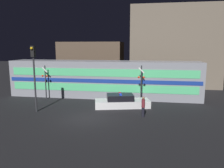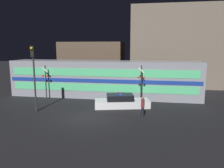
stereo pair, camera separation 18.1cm
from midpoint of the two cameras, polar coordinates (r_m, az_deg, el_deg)
ground_plane at (r=17.37m, az=-6.23°, el=-8.72°), size 120.00×120.00×0.00m
train at (r=23.92m, az=-1.99°, el=1.32°), size 20.52×2.93×3.96m
police_car at (r=20.12m, az=2.75°, el=-4.67°), size 5.23×2.89×1.30m
pedestrian at (r=17.40m, az=8.33°, el=-5.85°), size 0.27×0.27×1.63m
crossing_signal_near at (r=21.06m, az=7.85°, el=0.42°), size 0.67×0.28×3.72m
crossing_signal_far at (r=23.83m, az=-16.75°, el=0.97°), size 0.67×0.28×3.55m
traffic_light_corner at (r=19.20m, az=-19.51°, el=3.99°), size 0.30×0.46×5.54m
building_left at (r=33.19m, az=-4.95°, el=5.54°), size 9.14×5.20×6.14m
building_center at (r=32.63m, az=16.13°, el=9.28°), size 11.94×6.69×10.86m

